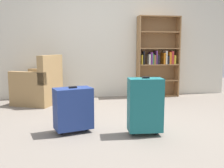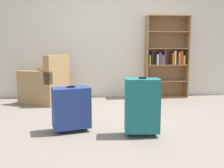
# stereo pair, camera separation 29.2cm
# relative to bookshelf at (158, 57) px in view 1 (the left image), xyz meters

# --- Properties ---
(ground_plane) EXTENTS (9.44, 9.44, 0.00)m
(ground_plane) POSITION_rel_bookshelf_xyz_m (-1.11, -1.90, -0.83)
(ground_plane) COLOR slate
(back_wall) EXTENTS (5.39, 0.10, 2.60)m
(back_wall) POSITION_rel_bookshelf_xyz_m (-1.11, 0.17, 0.47)
(back_wall) COLOR beige
(back_wall) RESTS_ON ground
(bookshelf) EXTENTS (0.87, 0.26, 1.67)m
(bookshelf) POSITION_rel_bookshelf_xyz_m (0.00, 0.00, 0.00)
(bookshelf) COLOR olive
(bookshelf) RESTS_ON ground
(armchair) EXTENTS (0.93, 0.93, 0.90)m
(armchair) POSITION_rel_bookshelf_xyz_m (-2.41, -0.36, -0.51)
(armchair) COLOR #9E7A4C
(armchair) RESTS_ON ground
(mug) EXTENTS (0.12, 0.08, 0.10)m
(mug) POSITION_rel_bookshelf_xyz_m (-1.98, -0.31, -0.78)
(mug) COLOR #1959A5
(mug) RESTS_ON ground
(suitcase_teal) EXTENTS (0.42, 0.25, 0.70)m
(suitcase_teal) POSITION_rel_bookshelf_xyz_m (-0.98, -2.35, -0.46)
(suitcase_teal) COLOR #19666B
(suitcase_teal) RESTS_ON ground
(suitcase_navy_blue) EXTENTS (0.50, 0.37, 0.57)m
(suitcase_navy_blue) POSITION_rel_bookshelf_xyz_m (-1.82, -2.12, -0.53)
(suitcase_navy_blue) COLOR navy
(suitcase_navy_blue) RESTS_ON ground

